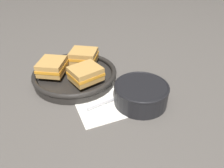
# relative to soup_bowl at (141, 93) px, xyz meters

# --- Properties ---
(ground_plane) EXTENTS (4.00, 4.00, 0.00)m
(ground_plane) POSITION_rel_soup_bowl_xyz_m (-0.09, 0.09, -0.04)
(ground_plane) COLOR #56514C
(napkin) EXTENTS (0.22, 0.19, 0.00)m
(napkin) POSITION_rel_soup_bowl_xyz_m (-0.09, 0.04, -0.04)
(napkin) COLOR white
(napkin) RESTS_ON ground_plane
(soup_bowl) EXTENTS (0.17, 0.17, 0.07)m
(soup_bowl) POSITION_rel_soup_bowl_xyz_m (0.00, 0.00, 0.00)
(soup_bowl) COLOR black
(soup_bowl) RESTS_ON ground_plane
(spoon) EXTENTS (0.15, 0.04, 0.01)m
(spoon) POSITION_rel_soup_bowl_xyz_m (-0.07, 0.04, -0.03)
(spoon) COLOR #B7B7BC
(spoon) RESTS_ON napkin
(skillet) EXTENTS (0.31, 0.31, 0.04)m
(skillet) POSITION_rel_soup_bowl_xyz_m (-0.16, 0.22, -0.02)
(skillet) COLOR black
(skillet) RESTS_ON ground_plane
(sandwich_near_left) EXTENTS (0.13, 0.13, 0.05)m
(sandwich_near_left) POSITION_rel_soup_bowl_xyz_m (-0.10, 0.27, 0.03)
(sandwich_near_left) COLOR #C18E47
(sandwich_near_left) RESTS_ON skillet
(sandwich_near_right) EXTENTS (0.13, 0.13, 0.05)m
(sandwich_near_right) POSITION_rel_soup_bowl_xyz_m (-0.23, 0.24, 0.03)
(sandwich_near_right) COLOR #C18E47
(sandwich_near_right) RESTS_ON skillet
(sandwich_far_left) EXTENTS (0.12, 0.11, 0.05)m
(sandwich_far_left) POSITION_rel_soup_bowl_xyz_m (-0.14, 0.14, 0.03)
(sandwich_far_left) COLOR #C18E47
(sandwich_far_left) RESTS_ON skillet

